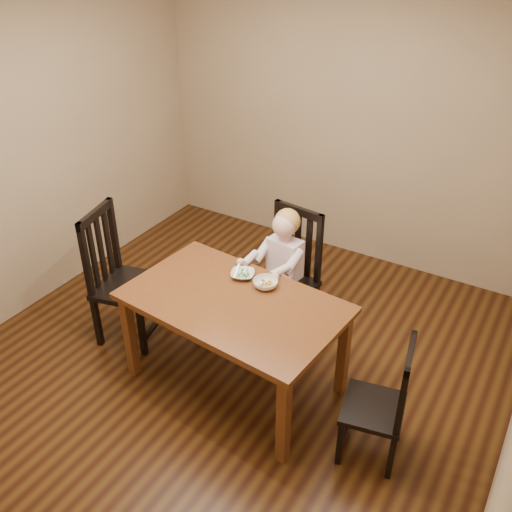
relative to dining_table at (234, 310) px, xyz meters
The scene contains 9 objects.
room 0.73m from the dining_table, 116.39° to the left, with size 4.01×4.01×2.71m.
dining_table is the anchor object (origin of this frame).
chair_child 0.79m from the dining_table, 89.13° to the left, with size 0.53×0.51×1.09m.
chair_left 1.11m from the dining_table, behind, with size 0.57×0.59×1.14m.
chair_right 1.17m from the dining_table, ahead, with size 0.45×0.46×0.92m.
toddler 0.72m from the dining_table, 89.64° to the left, with size 0.35×0.44×0.61m, color beige, non-canonical shape.
bowl_peas 0.32m from the dining_table, 109.56° to the left, with size 0.17×0.17×0.04m, color white.
bowl_veg 0.30m from the dining_table, 66.88° to the left, with size 0.18×0.18×0.06m, color white.
fork 0.33m from the dining_table, 118.16° to the left, with size 0.05×0.13×0.05m.
Camera 1 is at (1.90, -2.91, 3.10)m, focal length 40.00 mm.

